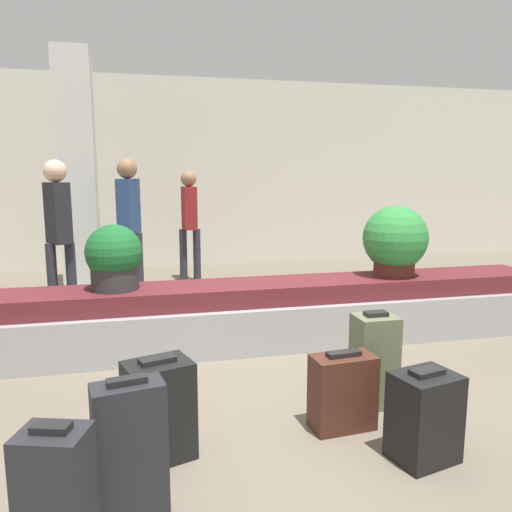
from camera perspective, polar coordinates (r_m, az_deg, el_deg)
ground_plane at (r=3.65m, az=4.76°, el=-16.38°), size 18.00×18.00×0.00m
back_wall at (r=8.88m, az=-6.63°, el=9.45°), size 18.00×0.06×3.20m
carousel at (r=4.70m, az=0.00°, el=-6.76°), size 6.02×0.73×0.59m
pillar at (r=7.20m, az=-19.70°, el=8.99°), size 0.47×0.47×3.20m
suitcase_0 at (r=2.96m, az=-11.02°, el=-16.89°), size 0.42×0.36×0.59m
suitcase_1 at (r=3.58m, az=13.34°, el=-11.53°), size 0.28×0.24×0.67m
suitcase_2 at (r=2.46m, az=-14.17°, el=-21.24°), size 0.34×0.22×0.71m
suitcase_4 at (r=3.27m, az=9.87°, el=-15.02°), size 0.41×0.24×0.50m
suitcase_5 at (r=3.06m, az=18.67°, el=-16.99°), size 0.40×0.34×0.53m
suitcase_6 at (r=2.26m, az=-21.78°, el=-25.27°), size 0.30×0.27×0.67m
potted_plant_0 at (r=5.08m, az=15.61°, el=1.65°), size 0.63×0.63×0.69m
potted_plant_1 at (r=4.48m, az=-15.92°, el=-0.22°), size 0.49×0.49×0.57m
traveler_0 at (r=7.36m, az=-7.62°, el=4.49°), size 0.31×0.33×1.62m
traveler_1 at (r=6.45m, az=-14.33°, el=4.52°), size 0.31×0.37×1.77m
traveler_2 at (r=5.84m, az=-21.64°, el=3.42°), size 0.32×0.37×1.73m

